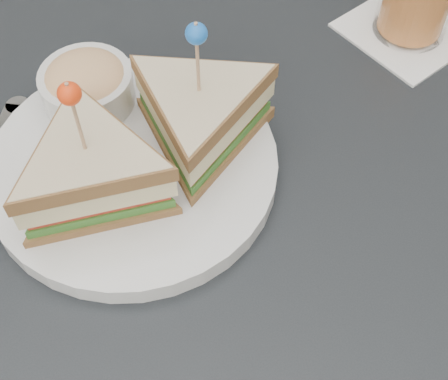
% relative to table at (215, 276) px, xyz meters
% --- Properties ---
extents(table, '(0.80, 0.80, 0.75)m').
position_rel_table_xyz_m(table, '(0.00, 0.00, 0.00)').
color(table, black).
rests_on(table, ground).
extents(plate_meal, '(0.34, 0.34, 0.15)m').
position_rel_table_xyz_m(plate_meal, '(-0.06, 0.08, 0.12)').
color(plate_meal, silver).
rests_on(plate_meal, table).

